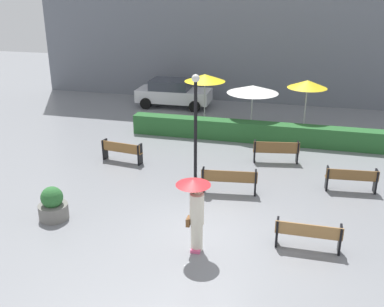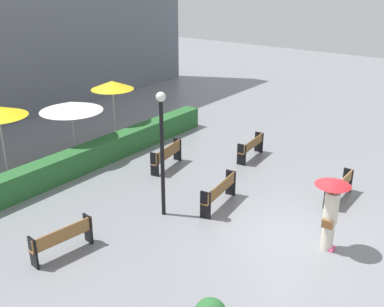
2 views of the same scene
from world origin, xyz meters
TOP-DOWN VIEW (x-y plane):
  - ground_plane at (0.00, 0.00)m, footprint 60.00×60.00m
  - bench_far_right at (4.28, 4.01)m, footprint 1.75×0.50m
  - bench_far_left at (-4.43, 4.60)m, footprint 1.75×0.55m
  - bench_mid_center at (0.24, 2.81)m, footprint 1.92×0.58m
  - bench_near_right at (2.90, -0.06)m, footprint 1.77×0.33m
  - bench_back_row at (1.57, 6.05)m, footprint 1.83×0.61m
  - pedestrian_with_umbrella at (-0.04, -0.81)m, footprint 0.92×0.92m
  - lamp_post at (-1.21, 3.89)m, footprint 0.28×0.28m
  - patio_umbrella_white at (0.11, 9.56)m, footprint 2.40×2.40m
  - patio_umbrella_yellow_far at (2.55, 9.83)m, footprint 1.80×1.80m
  - hedge_strip at (0.47, 8.40)m, footprint 11.51×0.70m

SIDE VIEW (x-z plane):
  - ground_plane at x=0.00m, z-range 0.00..0.00m
  - hedge_strip at x=0.47m, z-range 0.00..0.90m
  - bench_near_right at x=2.90m, z-range 0.09..0.90m
  - bench_far_left at x=-4.43m, z-range 0.08..0.92m
  - bench_far_right at x=4.28m, z-range 0.09..0.93m
  - bench_mid_center at x=0.24m, z-range 0.09..0.97m
  - bench_back_row at x=1.57m, z-range 0.09..0.98m
  - pedestrian_with_umbrella at x=-0.04m, z-range 0.28..2.36m
  - patio_umbrella_white at x=0.11m, z-range 0.98..3.29m
  - lamp_post at x=-1.21m, z-range 0.44..4.28m
  - patio_umbrella_yellow_far at x=2.55m, z-range 1.13..3.75m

